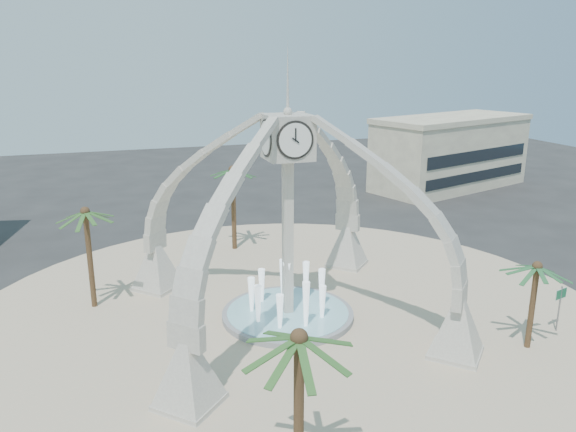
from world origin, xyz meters
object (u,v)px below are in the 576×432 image
object	(u,v)px
palm_east	(537,267)
palm_west	(85,213)
fountain	(288,313)
clock_tower	(288,216)
palm_north	(233,171)
palm_south	(299,340)
street_sign	(560,300)

from	to	relation	value
palm_east	palm_west	xyz separation A→B (m)	(-22.51, 12.97, 1.51)
fountain	palm_east	xyz separation A→B (m)	(11.30, -7.62, 4.40)
clock_tower	fountain	distance (m)	6.20
palm_north	palm_south	world-z (taller)	palm_north
clock_tower	palm_north	bearing A→B (deg)	90.71
palm_west	street_sign	bearing A→B (deg)	-25.19
palm_east	palm_west	bearing A→B (deg)	150.05
palm_east	palm_north	bearing A→B (deg)	118.48
fountain	palm_north	bearing A→B (deg)	90.71
palm_east	street_sign	distance (m)	4.08
palm_north	street_sign	world-z (taller)	palm_north
clock_tower	palm_east	bearing A→B (deg)	-33.99
palm_east	palm_south	distance (m)	16.39
street_sign	palm_east	bearing A→B (deg)	-175.50
clock_tower	street_sign	xyz separation A→B (m)	(14.22, -6.61, -4.47)
palm_east	palm_north	distance (m)	24.13
fountain	palm_south	distance (m)	15.04
palm_east	palm_west	world-z (taller)	palm_west
palm_south	palm_west	bearing A→B (deg)	111.10
fountain	palm_west	xyz separation A→B (m)	(-11.21, 5.35, 5.92)
palm_east	street_sign	bearing A→B (deg)	19.16
palm_south	palm_east	bearing A→B (deg)	20.47
palm_west	palm_south	size ratio (longest dim) A/B	1.03
fountain	palm_west	size ratio (longest dim) A/B	1.14
clock_tower	palm_south	xyz separation A→B (m)	(-4.00, -13.33, -0.52)
palm_north	palm_west	bearing A→B (deg)	-143.50
palm_north	street_sign	xyz separation A→B (m)	(14.39, -20.13, -4.57)
palm_south	street_sign	size ratio (longest dim) A/B	2.42
fountain	palm_north	xyz separation A→B (m)	(-0.17, 13.52, 6.30)
palm_west	palm_north	world-z (taller)	palm_north
palm_north	fountain	bearing A→B (deg)	-89.29
clock_tower	palm_north	size ratio (longest dim) A/B	2.40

